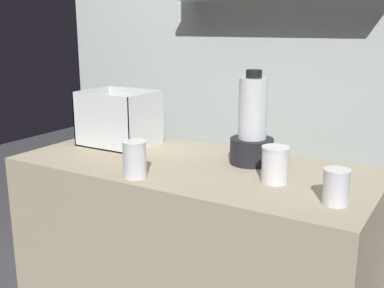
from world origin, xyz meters
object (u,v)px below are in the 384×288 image
Objects in this scene: blender_pitcher at (252,129)px; juice_cup_carrot_far_left at (135,161)px; juice_cup_carrot_middle at (336,189)px; juice_cup_orange_left at (275,166)px; carrot_display_bin at (119,128)px.

blender_pitcher reaches higher than juice_cup_carrot_far_left.
juice_cup_carrot_middle is (0.40, -0.27, -0.09)m from blender_pitcher.
blender_pitcher is at bearing 133.46° from juice_cup_orange_left.
juice_cup_carrot_middle is (0.68, 0.10, -0.01)m from juice_cup_carrot_far_left.
carrot_display_bin is at bearing 135.62° from juice_cup_carrot_far_left.
juice_cup_carrot_middle is at bearing 8.59° from juice_cup_carrot_far_left.
juice_cup_carrot_middle is (0.23, -0.10, -0.01)m from juice_cup_orange_left.
juice_cup_orange_left is 1.15× the size of juice_cup_carrot_middle.
blender_pitcher reaches higher than carrot_display_bin.
juice_cup_carrot_far_left is (0.36, -0.35, -0.01)m from carrot_display_bin.
blender_pitcher is 2.87× the size of juice_cup_orange_left.
juice_cup_carrot_far_left is at bearing -127.27° from blender_pitcher.
blender_pitcher is 2.77× the size of juice_cup_carrot_far_left.
carrot_display_bin reaches higher than juice_cup_carrot_far_left.
juice_cup_orange_left is at bearing -46.54° from blender_pitcher.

